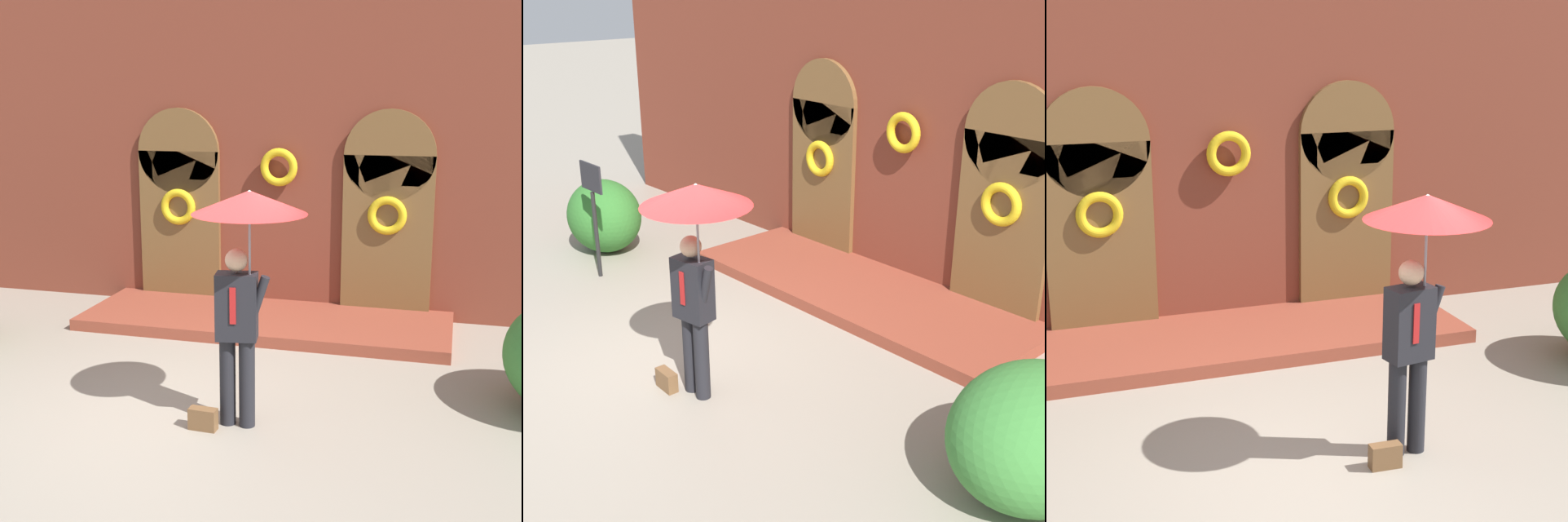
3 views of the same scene
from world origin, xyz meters
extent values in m
plane|color=gray|center=(0.00, 0.00, 0.00)|extent=(80.00, 80.00, 0.00)
cube|color=brown|center=(0.00, 4.20, 2.80)|extent=(14.00, 0.50, 5.60)
cube|color=brown|center=(-1.60, 3.91, 1.20)|extent=(1.30, 0.08, 2.40)
cylinder|color=brown|center=(-1.60, 3.91, 2.40)|extent=(1.30, 0.08, 1.30)
cube|color=brown|center=(1.60, 3.91, 1.20)|extent=(1.30, 0.08, 2.40)
cylinder|color=brown|center=(1.60, 3.91, 2.40)|extent=(1.30, 0.08, 1.30)
torus|color=gold|center=(-1.60, 3.84, 1.55)|extent=(0.56, 0.12, 0.56)
torus|color=gold|center=(1.60, 3.84, 1.55)|extent=(0.56, 0.12, 0.56)
torus|color=gold|center=(0.00, 3.84, 2.20)|extent=(0.56, 0.12, 0.56)
cube|color=brown|center=(0.00, 3.05, 0.08)|extent=(5.20, 1.80, 0.16)
cylinder|color=black|center=(0.46, -0.09, 0.45)|extent=(0.16, 0.16, 0.90)
cylinder|color=black|center=(0.66, -0.09, 0.45)|extent=(0.16, 0.16, 0.90)
cube|color=black|center=(0.56, -0.09, 1.23)|extent=(0.43, 0.30, 0.66)
cube|color=#A51919|center=(0.56, -0.22, 1.27)|extent=(0.06, 0.02, 0.36)
sphere|color=tan|center=(0.56, -0.09, 1.69)|extent=(0.22, 0.22, 0.22)
cylinder|color=black|center=(0.78, -0.09, 1.33)|extent=(0.22, 0.09, 0.46)
cylinder|color=gray|center=(0.69, -0.09, 1.65)|extent=(0.02, 0.02, 0.98)
cone|color=red|center=(0.69, -0.09, 2.25)|extent=(1.10, 1.10, 0.22)
cone|color=white|center=(0.69, -0.09, 2.27)|extent=(0.61, 0.61, 0.20)
cube|color=brown|center=(0.26, -0.29, 0.11)|extent=(0.29, 0.13, 0.22)
camera|label=1|loc=(2.56, -6.54, 3.21)|focal=50.00mm
camera|label=2|loc=(6.20, -3.92, 4.22)|focal=50.00mm
camera|label=3|loc=(-2.71, -6.52, 3.75)|focal=60.00mm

